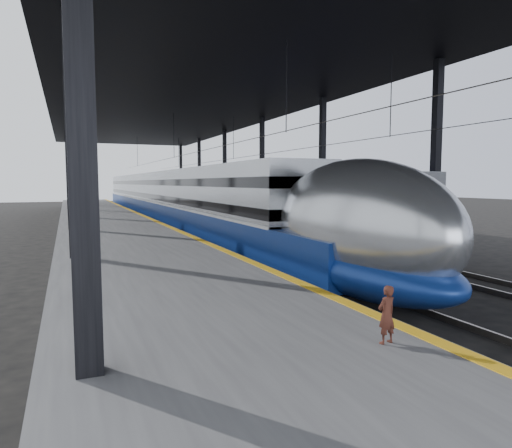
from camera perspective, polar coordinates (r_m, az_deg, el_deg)
ground at (r=13.16m, az=5.52°, el=-10.21°), size 160.00×160.00×0.00m
platform at (r=31.43m, az=-17.90°, el=-0.51°), size 6.00×80.00×1.00m
yellow_strip at (r=31.73m, az=-12.88°, el=0.58°), size 0.30×80.00×0.01m
rails at (r=33.08m, az=-3.94°, el=-0.73°), size 6.52×80.00×0.16m
canopy at (r=32.66m, az=-8.52°, el=15.06°), size 18.00×75.00×9.47m
tgv_train at (r=39.82m, az=-10.98°, el=3.02°), size 3.04×65.20×4.36m
second_train at (r=43.66m, az=-5.24°, el=3.22°), size 2.86×56.05×3.94m
child at (r=7.46m, az=16.00°, el=-10.83°), size 0.37×0.27×0.92m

